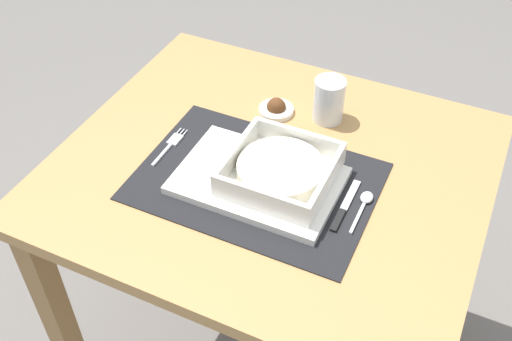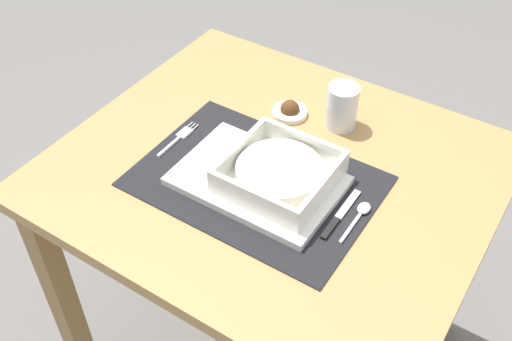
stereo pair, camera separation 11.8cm
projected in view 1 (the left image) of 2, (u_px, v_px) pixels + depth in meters
The scene contains 9 objects.
dining_table at pixel (270, 202), 1.31m from camera, with size 0.85×0.74×0.70m.
placemat at pixel (256, 181), 1.20m from camera, with size 0.46×0.32×0.00m, color black.
serving_plate at pixel (259, 181), 1.18m from camera, with size 0.31×0.21×0.02m, color white.
porridge_bowl at pixel (280, 171), 1.16m from camera, with size 0.20×0.20×0.05m.
fork at pixel (171, 144), 1.27m from camera, with size 0.02×0.13×0.00m.
spoon at pixel (365, 202), 1.15m from camera, with size 0.02×0.11×0.01m.
butter_knife at pixel (344, 208), 1.14m from camera, with size 0.01×0.14×0.01m.
drinking_glass at pixel (329, 102), 1.31m from camera, with size 0.07×0.07×0.10m.
condiment_saucer at pixel (276, 108), 1.35m from camera, with size 0.08×0.08×0.04m.
Camera 1 is at (0.36, -0.84, 1.54)m, focal length 42.81 mm.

